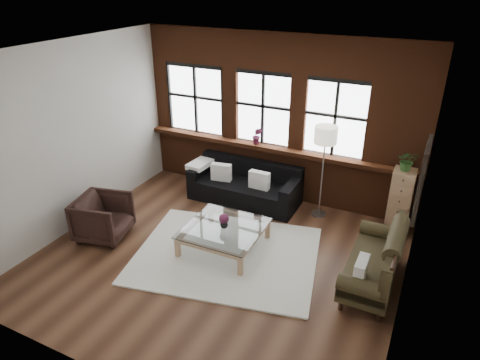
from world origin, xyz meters
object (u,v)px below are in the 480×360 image
at_px(dark_sofa, 245,183).
at_px(vase, 224,224).
at_px(vintage_settee, 373,258).
at_px(armchair, 103,218).
at_px(floor_lamp, 323,169).
at_px(drawer_chest, 400,202).
at_px(coffee_table, 224,238).

relative_size(dark_sofa, vase, 15.68).
xyz_separation_m(dark_sofa, vintage_settee, (2.73, -1.46, 0.06)).
height_order(dark_sofa, armchair, dark_sofa).
height_order(vase, floor_lamp, floor_lamp).
relative_size(vintage_settee, drawer_chest, 1.44).
relative_size(drawer_chest, floor_lamp, 0.62).
relative_size(vintage_settee, armchair, 2.05).
bearing_deg(vintage_settee, dark_sofa, 151.82).
relative_size(coffee_table, vase, 8.92).
distance_m(vase, floor_lamp, 2.11).
bearing_deg(armchair, floor_lamp, -66.19).
distance_m(vintage_settee, floor_lamp, 2.08).
distance_m(vintage_settee, coffee_table, 2.36).
xyz_separation_m(vintage_settee, drawer_chest, (0.13, 1.64, 0.14)).
height_order(dark_sofa, vase, dark_sofa).
bearing_deg(armchair, vase, -86.73).
relative_size(dark_sofa, floor_lamp, 1.13).
distance_m(armchair, drawer_chest, 5.08).
relative_size(vintage_settee, floor_lamp, 0.89).
distance_m(armchair, coffee_table, 2.11).
distance_m(coffee_table, floor_lamp, 2.19).
xyz_separation_m(vintage_settee, coffee_table, (-2.34, -0.15, -0.26)).
height_order(vase, drawer_chest, drawer_chest).
bearing_deg(drawer_chest, vase, -144.18).
height_order(coffee_table, drawer_chest, drawer_chest).
xyz_separation_m(coffee_table, floor_lamp, (1.10, 1.74, 0.75)).
bearing_deg(floor_lamp, vintage_settee, -52.07).
height_order(dark_sofa, floor_lamp, floor_lamp).
bearing_deg(coffee_table, armchair, -163.68).
bearing_deg(vase, vintage_settee, 3.59).
height_order(vintage_settee, drawer_chest, drawer_chest).
xyz_separation_m(drawer_chest, floor_lamp, (-1.38, -0.04, 0.36)).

